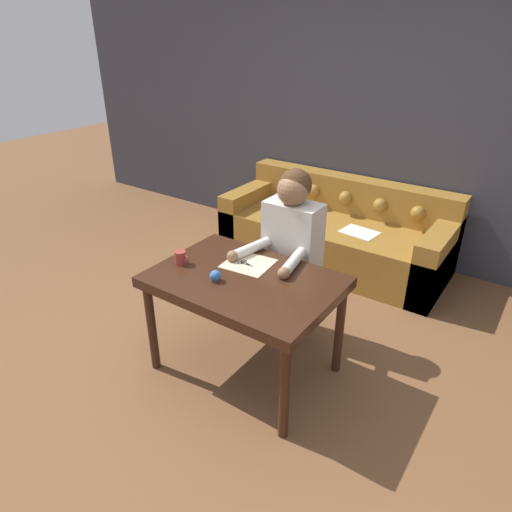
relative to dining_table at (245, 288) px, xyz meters
name	(u,v)px	position (x,y,z in m)	size (l,w,h in m)	color
ground_plane	(237,358)	(-0.11, 0.05, -0.65)	(16.00, 16.00, 0.00)	brown
wall_back	(377,124)	(-0.11, 2.30, 0.65)	(8.00, 0.06, 2.60)	#383842
dining_table	(245,288)	(0.00, 0.00, 0.00)	(1.17, 0.82, 0.73)	#381E11
couch	(335,233)	(-0.24, 1.85, -0.36)	(2.19, 0.90, 0.79)	olive
person	(291,253)	(0.01, 0.56, 0.02)	(0.48, 0.62, 1.29)	#33281E
pattern_paper_main	(248,264)	(-0.09, 0.16, 0.08)	(0.33, 0.31, 0.00)	beige
scissors	(247,265)	(-0.08, 0.14, 0.08)	(0.22, 0.08, 0.01)	silver
mug	(181,258)	(-0.45, -0.09, 0.13)	(0.11, 0.08, 0.09)	#9E3833
pin_cushion	(215,276)	(-0.12, -0.14, 0.11)	(0.07, 0.07, 0.07)	#4C3828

